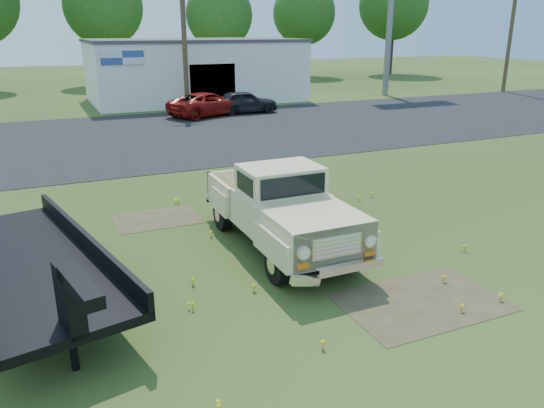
{
  "coord_description": "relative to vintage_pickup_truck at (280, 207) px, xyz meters",
  "views": [
    {
      "loc": [
        -4.62,
        -9.85,
        4.82
      ],
      "look_at": [
        0.24,
        1.0,
        0.88
      ],
      "focal_mm": 35.0,
      "sensor_mm": 36.0,
      "label": 1
    }
  ],
  "objects": [
    {
      "name": "red_pickup",
      "position": [
        4.4,
        19.34,
        -0.31
      ],
      "size": [
        5.25,
        3.8,
        1.33
      ],
      "primitive_type": "imported",
      "rotation": [
        0.0,
        0.0,
        1.95
      ],
      "color": "maroon",
      "rests_on": "ground"
    },
    {
      "name": "flatbed_trailer",
      "position": [
        -5.27,
        -0.53,
        -0.07
      ],
      "size": [
        3.55,
        6.94,
        1.81
      ],
      "primitive_type": null,
      "rotation": [
        0.0,
        0.0,
        0.21
      ],
      "color": "black",
      "rests_on": "ground"
    },
    {
      "name": "dirt_patch_b",
      "position": [
        -2.2,
        3.05,
        -0.97
      ],
      "size": [
        2.2,
        1.6,
        0.01
      ],
      "primitive_type": "cube",
      "color": "#443A24",
      "rests_on": "ground"
    },
    {
      "name": "treeline_g",
      "position": [
        31.8,
        39.55,
        6.28
      ],
      "size": [
        7.36,
        7.36,
        10.95
      ],
      "color": "#362318",
      "rests_on": "ground"
    },
    {
      "name": "utility_pole_mid",
      "position": [
        3.8,
        21.55,
        3.63
      ],
      "size": [
        1.6,
        0.3,
        9.0
      ],
      "color": "#40311E",
      "rests_on": "ground"
    },
    {
      "name": "commercial_building",
      "position": [
        5.79,
        26.54,
        1.13
      ],
      "size": [
        14.2,
        8.2,
        4.15
      ],
      "color": "silver",
      "rests_on": "ground"
    },
    {
      "name": "utility_pole_east",
      "position": [
        29.8,
        21.55,
        3.63
      ],
      "size": [
        1.6,
        0.3,
        9.0
      ],
      "color": "#40311E",
      "rests_on": "ground"
    },
    {
      "name": "treeline_e",
      "position": [
        11.8,
        38.55,
        5.01
      ],
      "size": [
        6.08,
        6.08,
        9.04
      ],
      "color": "#362318",
      "rests_on": "ground"
    },
    {
      "name": "treeline_d",
      "position": [
        1.8,
        40.05,
        5.64
      ],
      "size": [
        6.72,
        6.72,
        10.0
      ],
      "color": "#362318",
      "rests_on": "ground"
    },
    {
      "name": "dark_sedan",
      "position": [
        6.69,
        19.37,
        -0.31
      ],
      "size": [
        3.93,
        1.65,
        1.33
      ],
      "primitive_type": "imported",
      "rotation": [
        0.0,
        0.0,
        1.55
      ],
      "color": "black",
      "rests_on": "ground"
    },
    {
      "name": "dirt_patch_a",
      "position": [
        1.3,
        -3.45,
        -0.97
      ],
      "size": [
        3.0,
        2.0,
        0.01
      ],
      "primitive_type": "cube",
      "color": "#443A24",
      "rests_on": "ground"
    },
    {
      "name": "asphalt_lot",
      "position": [
        -0.2,
        14.55,
        -0.97
      ],
      "size": [
        90.0,
        14.0,
        0.02
      ],
      "primitive_type": "cube",
      "color": "black",
      "rests_on": "ground"
    },
    {
      "name": "ground",
      "position": [
        -0.2,
        -0.45,
        -0.97
      ],
      "size": [
        140.0,
        140.0,
        0.0
      ],
      "primitive_type": "plane",
      "color": "#294014",
      "rests_on": "ground"
    },
    {
      "name": "treeline_f",
      "position": [
        21.8,
        41.05,
        5.33
      ],
      "size": [
        6.4,
        6.4,
        9.52
      ],
      "color": "#362318",
      "rests_on": "ground"
    },
    {
      "name": "vintage_pickup_truck",
      "position": [
        0.0,
        0.0,
        0.0
      ],
      "size": [
        2.1,
        5.37,
        1.95
      ],
      "primitive_type": null,
      "rotation": [
        0.0,
        0.0,
        0.0
      ],
      "color": "beige",
      "rests_on": "ground"
    }
  ]
}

